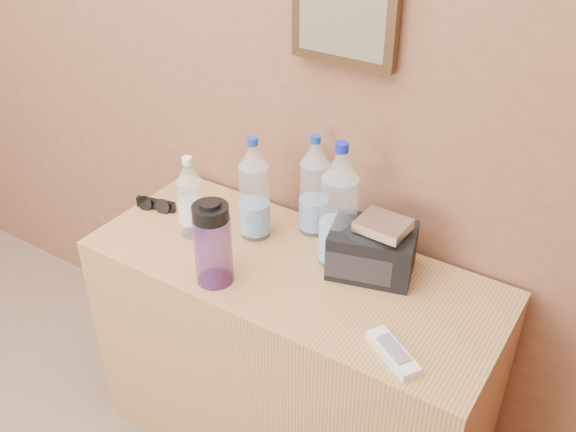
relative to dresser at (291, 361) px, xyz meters
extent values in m
plane|color=#8C5A3F|center=(-0.51, 0.27, 0.97)|extent=(4.00, 0.00, 4.00)
cube|color=tan|center=(0.00, 0.00, 0.00)|extent=(1.21, 0.50, 0.75)
cylinder|color=white|center=(-0.18, 0.08, 0.52)|extent=(0.09, 0.09, 0.28)
cylinder|color=#1236A0|center=(-0.18, 0.08, 0.69)|extent=(0.03, 0.03, 0.02)
cylinder|color=silver|center=(-0.04, 0.19, 0.52)|extent=(0.09, 0.09, 0.28)
cylinder|color=#1139A6|center=(-0.04, 0.19, 0.69)|extent=(0.03, 0.03, 0.02)
cylinder|color=silver|center=(0.09, 0.09, 0.54)|extent=(0.10, 0.10, 0.33)
cylinder|color=#0E1FB9|center=(0.09, 0.09, 0.74)|extent=(0.04, 0.04, 0.02)
cylinder|color=white|center=(-0.34, -0.02, 0.49)|extent=(0.08, 0.08, 0.23)
cylinder|color=white|center=(-0.34, -0.02, 0.63)|extent=(0.03, 0.03, 0.02)
cylinder|color=#612C80|center=(-0.14, -0.16, 0.48)|extent=(0.10, 0.10, 0.20)
cylinder|color=black|center=(-0.14, -0.16, 0.60)|extent=(0.10, 0.10, 0.05)
cube|color=white|center=(0.39, -0.16, 0.39)|extent=(0.17, 0.13, 0.02)
cube|color=silver|center=(0.23, 0.09, 0.55)|extent=(0.13, 0.11, 0.03)
camera|label=1|loc=(0.78, -1.22, 1.49)|focal=40.00mm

